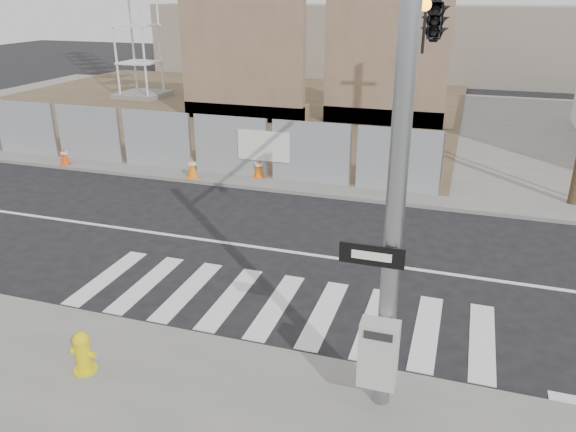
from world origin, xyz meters
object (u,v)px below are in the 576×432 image
(fire_hydrant, at_px, (83,352))
(traffic_cone_d, at_px, (259,168))
(signal_pole, at_px, (424,67))
(traffic_cone_c, at_px, (192,167))
(traffic_cone_b, at_px, (64,156))

(fire_hydrant, distance_m, traffic_cone_d, 10.59)
(signal_pole, distance_m, traffic_cone_c, 10.86)
(fire_hydrant, xyz_separation_m, traffic_cone_b, (-8.11, 9.82, -0.04))
(fire_hydrant, bearing_deg, traffic_cone_b, 128.44)
(traffic_cone_c, bearing_deg, traffic_cone_d, 19.35)
(fire_hydrant, relative_size, traffic_cone_d, 1.05)
(signal_pole, height_order, traffic_cone_c, signal_pole)
(fire_hydrant, xyz_separation_m, traffic_cone_c, (-3.01, 9.82, 0.00))
(traffic_cone_b, xyz_separation_m, traffic_cone_d, (7.19, 0.74, 0.02))
(signal_pole, xyz_separation_m, traffic_cone_c, (-7.77, 6.27, -4.29))
(fire_hydrant, relative_size, traffic_cone_b, 1.12)
(traffic_cone_b, bearing_deg, fire_hydrant, -50.45)
(signal_pole, xyz_separation_m, fire_hydrant, (-4.75, -3.55, -4.30))
(traffic_cone_c, height_order, traffic_cone_d, traffic_cone_c)
(traffic_cone_b, bearing_deg, signal_pole, -25.97)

